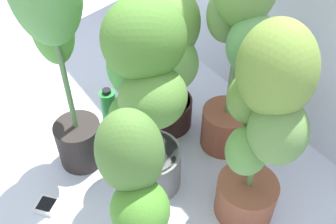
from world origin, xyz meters
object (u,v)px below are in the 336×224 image
Objects in this scene: potted_plant_front_right at (135,204)px; potted_plant_center at (145,95)px; potted_plant_back_left at (167,51)px; potted_plant_back_right at (262,127)px; potted_plant_back_center at (238,35)px; potted_plant_front_left at (55,36)px; hygrometer_box at (47,206)px; nutrient_bottle at (109,108)px.

potted_plant_front_right is 0.40m from potted_plant_center.
potted_plant_center is 0.37m from potted_plant_back_left.
potted_plant_back_left is at bearing 176.11° from potted_plant_back_right.
potted_plant_front_left is at bearing -117.45° from potted_plant_back_center.
potted_plant_back_right is 0.86× the size of potted_plant_back_center.
potted_plant_front_right is (-0.04, -0.46, -0.08)m from potted_plant_back_right.
hygrometer_box is at bearing -156.87° from potted_plant_front_right.
potted_plant_front_left is 0.67m from potted_plant_back_center.
potted_plant_back_right is at bearing 33.34° from potted_plant_center.
potted_plant_back_center is (0.31, 0.59, -0.05)m from potted_plant_front_left.
potted_plant_front_left reaches higher than potted_plant_back_left.
potted_plant_back_left is (-0.25, 0.27, -0.06)m from potted_plant_center.
potted_plant_center is at bearing 31.37° from potted_plant_front_left.
potted_plant_back_center is at bearing 88.10° from potted_plant_center.
potted_plant_back_right reaches higher than potted_plant_front_right.
potted_plant_front_left is 1.21× the size of potted_plant_back_right.
potted_plant_front_left is 1.22× the size of potted_plant_center.
potted_plant_center is at bearing 143.07° from potted_plant_front_right.
potted_plant_front_left is 1.44× the size of potted_plant_back_left.
potted_plant_back_right is at bearing -3.89° from potted_plant_back_left.
hygrometer_box is at bearing -106.83° from potted_plant_center.
potted_plant_front_left is at bearing 174.53° from hygrometer_box.
potted_plant_back_right is 1.00× the size of potted_plant_center.
potted_plant_front_left is 0.60m from nutrient_bottle.
nutrient_bottle is at bearing -165.68° from potted_plant_back_right.
potted_plant_front_right is at bearing -20.30° from nutrient_bottle.
potted_plant_center is (-0.35, -0.23, 0.00)m from potted_plant_back_right.
potted_plant_back_right is 0.40m from potted_plant_back_center.
potted_plant_back_center is 1.32× the size of potted_plant_front_right.
nutrient_bottle is (-0.16, -0.24, -0.33)m from potted_plant_back_left.
potted_plant_back_center reaches higher than potted_plant_back_left.
potted_plant_back_right is at bearing 32.44° from potted_plant_front_left.
potted_plant_back_left is 6.53× the size of hygrometer_box.
potted_plant_front_left is at bearing -60.77° from nutrient_bottle.
potted_plant_back_left is 0.44m from nutrient_bottle.
potted_plant_back_left is (-0.27, -0.14, -0.16)m from potted_plant_back_center.
potted_plant_center is 1.18× the size of potted_plant_back_left.
potted_plant_back_right is 7.73× the size of hygrometer_box.
potted_plant_back_right is 3.94× the size of nutrient_bottle.
potted_plant_front_right is at bearing -36.93° from potted_plant_center.
potted_plant_center is at bearing -146.66° from potted_plant_back_right.
potted_plant_back_right reaches higher than nutrient_bottle.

